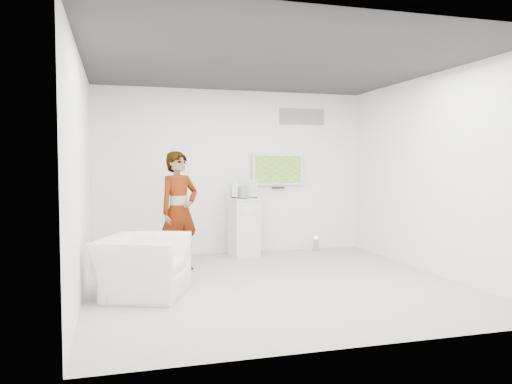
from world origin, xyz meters
TOP-DOWN VIEW (x-y plane):
  - room at (0.00, 0.00)m, footprint 5.01×5.01m
  - tv at (0.85, 2.45)m, footprint 1.00×0.08m
  - logo_decal at (1.35, 2.49)m, footprint 0.90×0.02m
  - person at (-1.16, 1.22)m, footprint 0.80×0.71m
  - armchair at (-1.78, -0.14)m, footprint 1.34×1.42m
  - pedestal at (0.10, 2.09)m, footprint 0.58×0.58m
  - floor_uplight at (1.55, 2.24)m, footprint 0.22×0.22m
  - vitrine at (0.10, 2.09)m, footprint 0.44×0.44m
  - console at (0.10, 2.09)m, footprint 0.06×0.16m
  - wii_remote at (-1.01, 1.47)m, footprint 0.08×0.13m

SIDE VIEW (x-z plane):
  - floor_uplight at x=1.55m, z-range 0.00..0.27m
  - armchair at x=-1.78m, z-range 0.00..0.74m
  - pedestal at x=0.10m, z-range 0.00..1.04m
  - person at x=-1.16m, z-range 0.00..1.85m
  - console at x=0.10m, z-range 1.04..1.26m
  - vitrine at x=0.10m, z-range 1.04..1.38m
  - room at x=0.00m, z-range 0.00..3.00m
  - tv at x=0.85m, z-range 1.25..1.85m
  - wii_remote at x=-1.01m, z-range 1.65..1.68m
  - logo_decal at x=1.35m, z-range 2.40..2.70m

